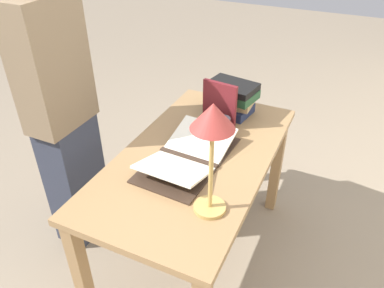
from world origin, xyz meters
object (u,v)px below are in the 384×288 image
Objects in this scene: open_book at (188,156)px; person_reader at (63,118)px; book_standing_upright at (219,104)px; book_stack_tall at (231,98)px; reading_lamp at (212,128)px; coffee_mug at (223,126)px.

open_book is 0.72m from person_reader.
book_standing_upright is (-0.37, 0.01, 0.10)m from open_book.
book_stack_tall is at bearing -179.41° from open_book.
book_stack_tall is at bearing -165.84° from reading_lamp.
person_reader reaches higher than reading_lamp.
person_reader is (-0.23, -0.94, -0.31)m from reading_lamp.
reading_lamp reaches higher than book_stack_tall.
book_stack_tall is 0.93m from person_reader.
book_standing_upright is 0.83m from person_reader.
book_stack_tall is 0.25m from coffee_mug.
reading_lamp is (0.79, 0.20, 0.29)m from book_stack_tall.
book_stack_tall reaches higher than open_book.
person_reader is (0.04, -0.71, 0.05)m from open_book.
book_stack_tall reaches higher than coffee_mug.
open_book is 5.40× the size of coffee_mug.
book_stack_tall is at bearing -169.40° from coffee_mug.
person_reader is (0.32, -0.78, 0.03)m from coffee_mug.
book_stack_tall is 0.18× the size of person_reader.
coffee_mug is (0.24, 0.05, -0.05)m from book_stack_tall.
open_book is 0.29m from coffee_mug.
person_reader is (0.56, -0.74, -0.02)m from book_stack_tall.
coffee_mug is 0.06× the size of person_reader.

